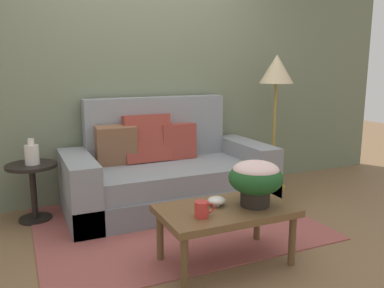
# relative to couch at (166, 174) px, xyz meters

# --- Properties ---
(ground_plane) EXTENTS (14.00, 14.00, 0.00)m
(ground_plane) POSITION_rel_couch_xyz_m (-0.11, -0.65, -0.32)
(ground_plane) COLOR brown
(wall_back) EXTENTS (6.40, 0.12, 2.65)m
(wall_back) POSITION_rel_couch_xyz_m (-0.11, 0.50, 1.01)
(wall_back) COLOR slate
(wall_back) RESTS_ON ground
(area_rug) EXTENTS (2.33, 1.80, 0.01)m
(area_rug) POSITION_rel_couch_xyz_m (-0.11, -0.48, -0.31)
(area_rug) COLOR #994C47
(area_rug) RESTS_ON ground
(couch) EXTENTS (1.99, 0.94, 1.06)m
(couch) POSITION_rel_couch_xyz_m (0.00, 0.00, 0.00)
(couch) COLOR slate
(couch) RESTS_ON ground
(coffee_table) EXTENTS (0.93, 0.55, 0.41)m
(coffee_table) POSITION_rel_couch_xyz_m (-0.05, -1.29, 0.04)
(coffee_table) COLOR brown
(coffee_table) RESTS_ON ground
(side_table) EXTENTS (0.44, 0.44, 0.52)m
(side_table) POSITION_rel_couch_xyz_m (-1.23, 0.11, 0.04)
(side_table) COLOR black
(side_table) RESTS_ON ground
(floor_lamp) EXTENTS (0.37, 0.37, 1.50)m
(floor_lamp) POSITION_rel_couch_xyz_m (1.30, 0.03, 0.93)
(floor_lamp) COLOR olive
(floor_lamp) RESTS_ON ground
(potted_plant) EXTENTS (0.38, 0.38, 0.32)m
(potted_plant) POSITION_rel_couch_xyz_m (0.16, -1.34, 0.29)
(potted_plant) COLOR black
(potted_plant) RESTS_ON coffee_table
(coffee_mug) EXTENTS (0.14, 0.09, 0.10)m
(coffee_mug) POSITION_rel_couch_xyz_m (-0.27, -1.38, 0.15)
(coffee_mug) COLOR red
(coffee_mug) RESTS_ON coffee_table
(snack_bowl) EXTENTS (0.13, 0.13, 0.07)m
(snack_bowl) POSITION_rel_couch_xyz_m (-0.09, -1.23, 0.13)
(snack_bowl) COLOR silver
(snack_bowl) RESTS_ON coffee_table
(table_vase) EXTENTS (0.12, 0.12, 0.23)m
(table_vase) POSITION_rel_couch_xyz_m (-1.22, 0.09, 0.30)
(table_vase) COLOR silver
(table_vase) RESTS_ON side_table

